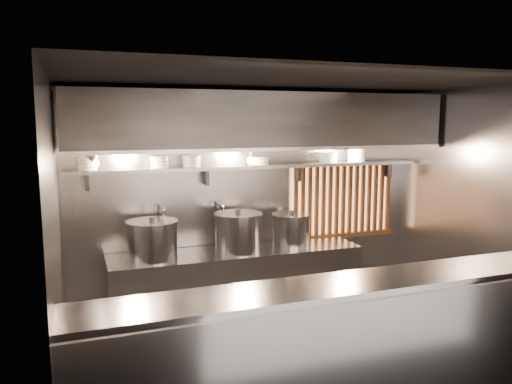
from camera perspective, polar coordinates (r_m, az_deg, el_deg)
floor at (r=5.41m, az=4.97°, el=-18.57°), size 4.50×4.50×0.00m
ceiling at (r=4.85m, az=5.39°, el=12.49°), size 4.50×4.50×0.00m
wall_back at (r=6.31m, az=-0.64°, el=-1.25°), size 4.50×0.00×4.50m
wall_left at (r=4.49m, az=-21.91°, el=-5.70°), size 0.00×3.00×3.00m
wall_right at (r=6.23m, az=24.25°, el=-2.10°), size 0.00×3.00×3.00m
serving_counter at (r=4.40m, az=10.59°, el=-17.03°), size 4.50×0.56×1.13m
cooking_bench at (r=6.11m, az=-2.15°, el=-10.78°), size 3.00×0.70×0.90m
bowl_shelf at (r=6.08m, az=-0.08°, el=2.95°), size 4.40×0.34×0.04m
exhaust_hood at (r=5.85m, az=0.67°, el=8.09°), size 4.40×0.81×0.65m
wood_screen at (r=6.81m, az=9.87°, el=-0.85°), size 1.56×0.09×1.04m
faucet_left at (r=5.92m, az=-10.77°, el=-2.94°), size 0.04×0.30×0.50m
faucet_right at (r=6.07m, az=-4.23°, el=-2.55°), size 0.04×0.30×0.50m
heat_lamp at (r=5.24m, az=-18.18°, el=3.77°), size 0.25×0.35×0.20m
pendant_bulb at (r=5.93m, az=-0.59°, el=3.61°), size 0.09×0.09×0.19m
stock_pot_left at (r=5.67m, az=-11.74°, el=-5.39°), size 0.61×0.61×0.48m
stock_pot_mid at (r=5.88m, az=-2.06°, el=-4.61°), size 0.63×0.63×0.50m
stock_pot_right at (r=6.20m, az=4.05°, el=-4.27°), size 0.53×0.53×0.43m
bowl_stack_0 at (r=5.71m, az=-18.73°, el=3.05°), size 0.23×0.23×0.13m
bowl_stack_1 at (r=5.78m, az=-10.94°, el=3.39°), size 0.23×0.23×0.13m
bowl_stack_2 at (r=5.85m, az=-7.37°, el=3.53°), size 0.22×0.22×0.13m
bowl_stack_3 at (r=6.09m, az=0.33°, el=3.59°), size 0.25×0.25×0.09m
bowl_stack_4 at (r=6.48m, az=8.25°, el=3.95°), size 0.24×0.24×0.13m
bowl_stack_5 at (r=6.69m, az=11.38°, el=4.16°), size 0.24×0.24×0.17m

